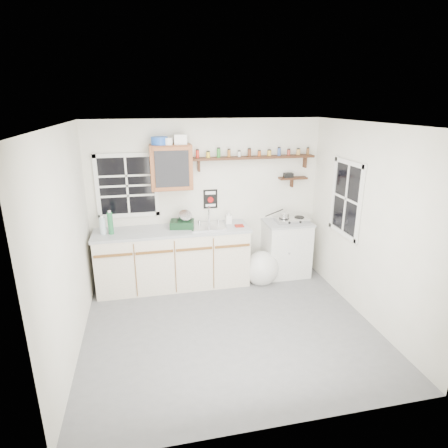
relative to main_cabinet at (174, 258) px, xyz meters
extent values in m
cube|color=#5A5B5D|center=(0.58, -1.30, -0.47)|extent=(3.60, 3.20, 0.02)
cube|color=white|center=(0.58, -1.30, 2.05)|extent=(3.60, 3.20, 0.02)
cube|color=beige|center=(-1.23, -1.30, 0.79)|extent=(0.02, 3.20, 2.50)
cube|color=beige|center=(2.40, -1.30, 0.79)|extent=(0.02, 3.20, 2.50)
cube|color=beige|center=(0.58, 0.31, 0.79)|extent=(3.60, 0.02, 2.50)
cube|color=beige|center=(0.58, -2.91, 0.79)|extent=(3.60, 0.02, 2.50)
cube|color=#C0B59F|center=(0.00, 0.00, -0.02)|extent=(2.27, 0.60, 0.88)
cube|color=#929599|center=(0.00, 0.00, 0.44)|extent=(2.31, 0.62, 0.04)
cube|color=brown|center=(-0.85, -0.31, 0.24)|extent=(0.53, 0.02, 0.03)
cube|color=brown|center=(-0.28, -0.31, 0.24)|extent=(0.53, 0.02, 0.03)
cube|color=brown|center=(0.28, -0.31, 0.24)|extent=(0.53, 0.02, 0.03)
cube|color=brown|center=(0.85, -0.31, 0.24)|extent=(0.53, 0.02, 0.03)
cube|color=beige|center=(1.83, 0.03, -0.02)|extent=(0.70, 0.55, 0.88)
cube|color=#929599|center=(1.83, 0.03, 0.43)|extent=(0.73, 0.57, 0.03)
cube|color=silver|center=(0.53, 0.00, 0.46)|extent=(0.52, 0.44, 0.03)
cylinder|color=silver|center=(0.58, 0.16, 0.60)|extent=(0.02, 0.02, 0.28)
cylinder|color=silver|center=(0.58, 0.10, 0.73)|extent=(0.02, 0.14, 0.02)
cube|color=brown|center=(0.03, 0.15, 1.36)|extent=(0.60, 0.30, 0.65)
cube|color=black|center=(0.03, -0.01, 1.36)|extent=(0.48, 0.02, 0.52)
cylinder|color=#1B4CB5|center=(-0.11, 0.15, 1.74)|extent=(0.24, 0.24, 0.11)
cube|color=white|center=(0.18, 0.15, 1.76)|extent=(0.18, 0.15, 0.14)
cylinder|color=white|center=(0.01, 0.10, 1.74)|extent=(0.12, 0.12, 0.10)
cube|color=black|center=(1.31, 0.21, 1.46)|extent=(1.91, 0.18, 0.04)
cube|color=black|center=(0.45, 0.25, 1.36)|extent=(0.03, 0.10, 0.18)
cube|color=black|center=(2.17, 0.25, 1.36)|extent=(0.03, 0.10, 0.18)
cylinder|color=red|center=(0.43, 0.21, 1.53)|extent=(0.05, 0.05, 0.11)
cylinder|color=black|center=(0.43, 0.21, 1.60)|extent=(0.04, 0.04, 0.02)
cylinder|color=gold|center=(0.59, 0.21, 1.52)|extent=(0.06, 0.06, 0.08)
cylinder|color=black|center=(0.59, 0.21, 1.57)|extent=(0.05, 0.05, 0.02)
cylinder|color=#267226|center=(0.75, 0.21, 1.54)|extent=(0.05, 0.05, 0.13)
cylinder|color=black|center=(0.75, 0.21, 1.61)|extent=(0.05, 0.05, 0.02)
cylinder|color=#99591E|center=(0.91, 0.21, 1.53)|extent=(0.05, 0.05, 0.11)
cylinder|color=black|center=(0.91, 0.21, 1.59)|extent=(0.04, 0.04, 0.02)
cylinder|color=silver|center=(1.07, 0.21, 1.52)|extent=(0.05, 0.05, 0.08)
cylinder|color=black|center=(1.07, 0.21, 1.56)|extent=(0.04, 0.04, 0.02)
cylinder|color=#4C2614|center=(1.23, 0.21, 1.53)|extent=(0.05, 0.05, 0.11)
cylinder|color=black|center=(1.23, 0.21, 1.59)|extent=(0.05, 0.05, 0.02)
cylinder|color=#B24C19|center=(1.39, 0.21, 1.52)|extent=(0.05, 0.05, 0.08)
cylinder|color=black|center=(1.39, 0.21, 1.56)|extent=(0.04, 0.04, 0.02)
cylinder|color=gold|center=(1.55, 0.21, 1.52)|extent=(0.06, 0.06, 0.08)
cylinder|color=black|center=(1.55, 0.21, 1.56)|extent=(0.05, 0.05, 0.02)
cylinder|color=#334C8C|center=(1.71, 0.21, 1.53)|extent=(0.05, 0.05, 0.11)
cylinder|color=black|center=(1.71, 0.21, 1.60)|extent=(0.05, 0.05, 0.02)
cylinder|color=maroon|center=(1.87, 0.21, 1.52)|extent=(0.05, 0.05, 0.08)
cylinder|color=black|center=(1.87, 0.21, 1.57)|extent=(0.05, 0.05, 0.02)
cylinder|color=#BF8C3F|center=(2.03, 0.21, 1.52)|extent=(0.06, 0.06, 0.09)
cylinder|color=black|center=(2.03, 0.21, 1.57)|extent=(0.05, 0.05, 0.02)
cylinder|color=brown|center=(2.19, 0.21, 1.53)|extent=(0.04, 0.04, 0.10)
cylinder|color=black|center=(2.19, 0.21, 1.58)|extent=(0.04, 0.04, 0.02)
cube|color=black|center=(1.96, 0.22, 1.11)|extent=(0.45, 0.15, 0.03)
cube|color=black|center=(1.96, 0.26, 1.03)|extent=(0.03, 0.08, 0.14)
cube|color=black|center=(1.88, 0.22, 1.16)|extent=(0.14, 0.10, 0.07)
cube|color=black|center=(0.63, 0.29, 0.82)|extent=(0.22, 0.01, 0.30)
cube|color=white|center=(0.63, 0.28, 0.92)|extent=(0.16, 0.00, 0.05)
cylinder|color=#A50C0C|center=(0.63, 0.28, 0.81)|extent=(0.09, 0.01, 0.09)
cube|color=white|center=(0.63, 0.28, 0.72)|extent=(0.16, 0.00, 0.04)
cube|color=black|center=(-0.62, 0.29, 1.09)|extent=(0.85, 0.02, 0.90)
cube|color=silver|center=(-0.62, 0.29, 1.09)|extent=(0.93, 0.03, 0.98)
cube|color=black|center=(2.37, -0.75, 0.99)|extent=(0.02, 0.70, 1.00)
cube|color=silver|center=(2.37, -0.75, 0.99)|extent=(0.03, 0.78, 1.08)
cylinder|color=silver|center=(-0.99, 0.00, 0.58)|extent=(0.09, 0.09, 0.25)
cylinder|color=white|center=(-0.99, 0.00, 0.72)|extent=(0.05, 0.05, 0.03)
cylinder|color=#23693B|center=(-0.87, -0.02, 0.62)|extent=(0.08, 0.08, 0.32)
cylinder|color=white|center=(-0.87, -0.02, 0.79)|extent=(0.04, 0.04, 0.03)
cube|color=black|center=(0.15, 0.06, 0.51)|extent=(0.39, 0.32, 0.11)
cylinder|color=silver|center=(0.20, 0.06, 0.62)|extent=(0.23, 0.25, 0.21)
imported|color=silver|center=(0.89, 0.10, 0.56)|extent=(0.09, 0.09, 0.20)
cube|color=maroon|center=(1.01, -0.08, 0.47)|extent=(0.13, 0.12, 0.02)
cube|color=silver|center=(1.89, 0.01, 0.48)|extent=(0.52, 0.28, 0.06)
cylinder|color=black|center=(1.76, 0.01, 0.52)|extent=(0.16, 0.16, 0.01)
cylinder|color=black|center=(2.02, 0.01, 0.52)|extent=(0.16, 0.16, 0.01)
cylinder|color=silver|center=(1.76, 0.01, 0.56)|extent=(0.14, 0.14, 0.09)
cylinder|color=black|center=(1.62, 0.08, 0.59)|extent=(0.27, 0.10, 0.14)
ellipsoid|color=silver|center=(1.36, -0.18, -0.23)|extent=(0.48, 0.43, 0.50)
cone|color=silver|center=(1.38, -0.18, -0.01)|extent=(0.14, 0.14, 0.14)
camera|label=1|loc=(-0.35, -5.32, 2.27)|focal=30.00mm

